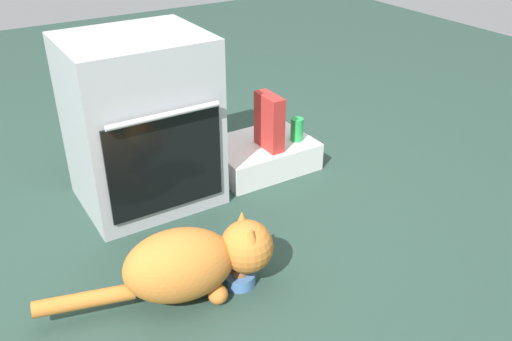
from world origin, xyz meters
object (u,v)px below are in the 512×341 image
object	(u,v)px
food_bowl	(240,277)
cereal_box	(269,122)
pantry_cabinet	(261,155)
cat	(193,262)
soda_can	(297,129)
oven	(141,122)

from	to	relation	value
food_bowl	cereal_box	world-z (taller)	cereal_box
pantry_cabinet	cat	world-z (taller)	cat
pantry_cabinet	soda_can	bearing A→B (deg)	-23.37
food_bowl	cat	world-z (taller)	cat
cat	cereal_box	xyz separation A→B (m)	(0.74, 0.63, 0.14)
cat	soda_can	distance (m)	1.10
cat	soda_can	xyz separation A→B (m)	(0.90, 0.62, 0.06)
pantry_cabinet	oven	bearing A→B (deg)	177.14
cat	cereal_box	size ratio (longest dim) A/B	3.02
oven	pantry_cabinet	size ratio (longest dim) A/B	1.51
food_bowl	cereal_box	bearing A→B (deg)	49.78
cat	pantry_cabinet	bearing A→B (deg)	56.48
soda_can	cereal_box	xyz separation A→B (m)	(-0.17, 0.01, 0.08)
oven	cereal_box	bearing A→B (deg)	-9.13
cat	cereal_box	world-z (taller)	cereal_box
oven	food_bowl	bearing A→B (deg)	-86.05
food_bowl	soda_can	xyz separation A→B (m)	(0.73, 0.66, 0.18)
pantry_cabinet	food_bowl	bearing A→B (deg)	-127.35
pantry_cabinet	cat	size ratio (longest dim) A/B	0.61
oven	cereal_box	distance (m)	0.63
oven	soda_can	distance (m)	0.81
pantry_cabinet	cat	xyz separation A→B (m)	(-0.73, -0.70, 0.08)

